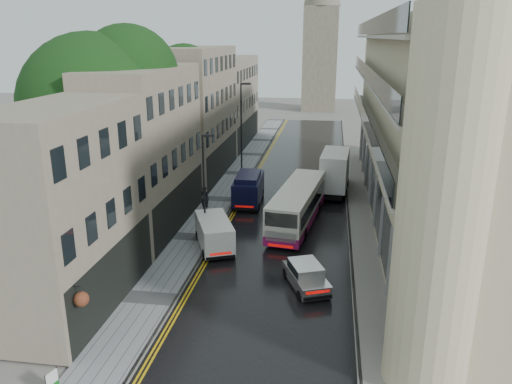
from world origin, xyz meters
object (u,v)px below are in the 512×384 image
(lamp_post_near, at_px, (204,188))
(estate_sign, at_px, (52,383))
(tree_far, at_px, (164,114))
(white_van, at_px, (204,244))
(silver_hatchback, at_px, (301,288))
(lamp_post_far, at_px, (241,130))
(tree_near, at_px, (97,132))
(pedestrian, at_px, (205,199))
(cream_bus, at_px, (273,218))
(navy_van, at_px, (234,194))
(white_lorry, at_px, (322,176))

(lamp_post_near, distance_m, estate_sign, 16.02)
(lamp_post_near, bearing_deg, tree_far, 107.55)
(white_van, height_order, lamp_post_near, lamp_post_near)
(silver_hatchback, xyz_separation_m, lamp_post_near, (-6.79, 7.01, 2.91))
(lamp_post_near, height_order, lamp_post_far, lamp_post_far)
(tree_near, height_order, pedestrian, tree_near)
(tree_far, relative_size, white_van, 2.83)
(tree_near, height_order, estate_sign, tree_near)
(cream_bus, distance_m, estate_sign, 17.99)
(white_van, bearing_deg, silver_hatchback, -56.36)
(tree_near, xyz_separation_m, lamp_post_far, (7.02, 15.42, -2.45))
(silver_hatchback, distance_m, navy_van, 14.64)
(silver_hatchback, bearing_deg, white_van, 124.22)
(white_lorry, relative_size, silver_hatchback, 1.94)
(lamp_post_far, bearing_deg, cream_bus, -87.09)
(tree_near, bearing_deg, white_lorry, 32.61)
(pedestrian, bearing_deg, lamp_post_far, -75.38)
(navy_van, bearing_deg, white_van, -92.10)
(tree_far, xyz_separation_m, white_van, (7.90, -16.92, -5.21))
(cream_bus, height_order, white_lorry, white_lorry)
(navy_van, distance_m, estate_sign, 22.06)
(white_lorry, bearing_deg, silver_hatchback, -87.49)
(lamp_post_far, bearing_deg, silver_hatchback, -87.65)
(navy_van, bearing_deg, tree_near, -149.10)
(silver_hatchback, distance_m, white_van, 7.32)
(silver_hatchback, height_order, lamp_post_near, lamp_post_near)
(tree_near, relative_size, lamp_post_near, 1.98)
(tree_near, height_order, white_lorry, tree_near)
(tree_near, height_order, silver_hatchback, tree_near)
(white_lorry, bearing_deg, tree_near, -142.93)
(estate_sign, bearing_deg, lamp_post_far, 103.41)
(tree_near, bearing_deg, silver_hatchback, -29.14)
(tree_near, xyz_separation_m, white_van, (8.20, -3.92, -5.93))
(tree_far, xyz_separation_m, white_lorry, (14.59, -3.48, -4.33))
(lamp_post_near, bearing_deg, cream_bus, 5.46)
(navy_van, distance_m, lamp_post_far, 10.65)
(tree_far, bearing_deg, lamp_post_near, -62.70)
(silver_hatchback, height_order, white_van, white_van)
(cream_bus, height_order, lamp_post_far, lamp_post_far)
(white_van, bearing_deg, navy_van, 67.27)
(cream_bus, relative_size, pedestrian, 5.30)
(cream_bus, xyz_separation_m, pedestrian, (-5.81, 4.30, -0.33))
(white_lorry, distance_m, pedestrian, 10.15)
(silver_hatchback, xyz_separation_m, estate_sign, (-8.79, -8.59, -0.13))
(silver_hatchback, xyz_separation_m, pedestrian, (-8.20, 12.50, 0.37))
(cream_bus, relative_size, white_lorry, 1.43)
(tree_near, xyz_separation_m, pedestrian, (6.09, 4.53, -5.86))
(navy_van, relative_size, lamp_post_near, 0.73)
(white_lorry, distance_m, estate_sign, 27.75)
(tree_near, relative_size, navy_van, 2.71)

